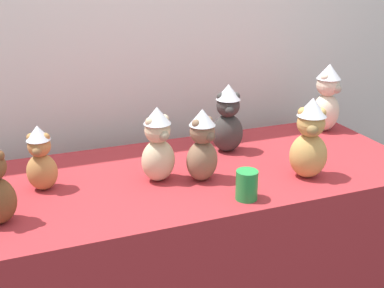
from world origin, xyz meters
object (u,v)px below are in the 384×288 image
teddy_bear_honey (310,139)px  party_cup_green (247,185)px  display_table (192,251)px  teddy_bear_charcoal (228,119)px  teddy_bear_caramel (41,159)px  teddy_bear_mocha (202,146)px  teddy_bear_cream (327,99)px  teddy_bear_sand (158,145)px

teddy_bear_honey → party_cup_green: 0.34m
display_table → teddy_bear_charcoal: (0.23, 0.16, 0.53)m
teddy_bear_caramel → teddy_bear_charcoal: size_ratio=0.82×
teddy_bear_mocha → teddy_bear_honey: 0.42m
teddy_bear_caramel → teddy_bear_cream: bearing=25.1°
teddy_bear_honey → teddy_bear_sand: bearing=-172.5°
teddy_bear_honey → teddy_bear_mocha: bearing=-171.7°
teddy_bear_caramel → teddy_bear_honey: 1.02m
display_table → teddy_bear_cream: size_ratio=5.57×
display_table → teddy_bear_sand: bearing=-168.9°
teddy_bear_sand → party_cup_green: (0.25, -0.27, -0.09)m
teddy_bear_sand → teddy_bear_honey: teddy_bear_honey is taller
display_table → teddy_bear_mocha: size_ratio=6.51×
teddy_bear_cream → teddy_bear_honey: (-0.40, -0.45, -0.01)m
display_table → teddy_bear_caramel: size_ratio=7.44×
teddy_bear_mocha → teddy_bear_sand: size_ratio=0.97×
teddy_bear_cream → teddy_bear_charcoal: bearing=164.0°
teddy_bear_cream → teddy_bear_honey: teddy_bear_cream is taller
display_table → teddy_bear_mocha: (0.01, -0.09, 0.52)m
display_table → teddy_bear_charcoal: teddy_bear_charcoal is taller
party_cup_green → teddy_bear_charcoal: bearing=73.8°
teddy_bear_mocha → party_cup_green: bearing=-89.7°
teddy_bear_charcoal → teddy_bear_mocha: bearing=-116.7°
teddy_bear_sand → party_cup_green: size_ratio=2.72×
teddy_bear_cream → party_cup_green: size_ratio=3.07×
teddy_bear_charcoal → teddy_bear_cream: teddy_bear_cream is taller
teddy_bear_mocha → party_cup_green: size_ratio=2.63×
teddy_bear_caramel → teddy_bear_mocha: (0.59, -0.14, 0.02)m
display_table → party_cup_green: bearing=-72.0°
teddy_bear_caramel → teddy_bear_cream: (1.39, 0.19, 0.04)m
teddy_bear_sand → party_cup_green: bearing=-62.5°
teddy_bear_cream → display_table: bearing=172.2°
party_cup_green → teddy_bear_sand: bearing=132.8°
teddy_bear_mocha → teddy_bear_charcoal: (0.22, 0.24, 0.01)m
teddy_bear_cream → teddy_bear_sand: bearing=171.3°
teddy_bear_mocha → teddy_bear_honey: size_ratio=0.89×
teddy_bear_caramel → teddy_bear_honey: bearing=2.6°
teddy_bear_charcoal → teddy_bear_caramel: bearing=-157.0°
teddy_bear_mocha → teddy_bear_cream: bearing=-0.0°
teddy_bear_mocha → teddy_bear_sand: (-0.16, 0.06, 0.00)m
teddy_bear_mocha → teddy_bear_charcoal: 0.33m
teddy_bear_mocha → teddy_bear_sand: teddy_bear_sand is taller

